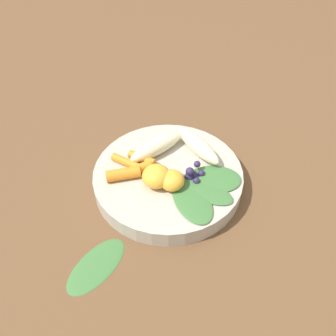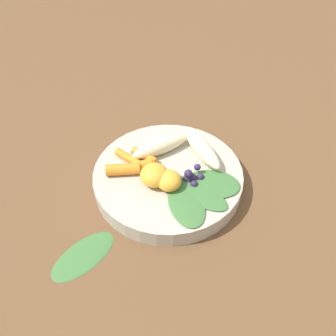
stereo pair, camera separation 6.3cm
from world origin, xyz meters
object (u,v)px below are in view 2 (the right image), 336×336
Objects in this scene: orange_segment_near at (169,181)px; kale_leaf_stray at (83,255)px; banana_peeled_right at (202,149)px; banana_peeled_left at (158,146)px; bowl at (168,178)px.

orange_segment_near is 0.37× the size of kale_leaf_stray.
orange_segment_near is at bearing 116.51° from banana_peeled_right.
orange_segment_near is at bearing 174.64° from kale_leaf_stray.
kale_leaf_stray is (-0.15, -0.08, -0.04)m from orange_segment_near.
banana_peeled_left is 1.00× the size of banana_peeled_right.
banana_peeled_right is 1.02× the size of kale_leaf_stray.
kale_leaf_stray is (-0.16, -0.11, -0.01)m from bowl.
banana_peeled_right is at bearing 145.40° from banana_peeled_left.
banana_peeled_left is at bearing -165.54° from kale_leaf_stray.
bowl is at bearing 78.16° from orange_segment_near.
banana_peeled_left is at bearing 94.61° from bowl.
bowl is at bearing 79.01° from banana_peeled_left.
banana_peeled_right reaches higher than bowl.
orange_segment_near is at bearing -101.84° from bowl.
bowl is 0.20m from kale_leaf_stray.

